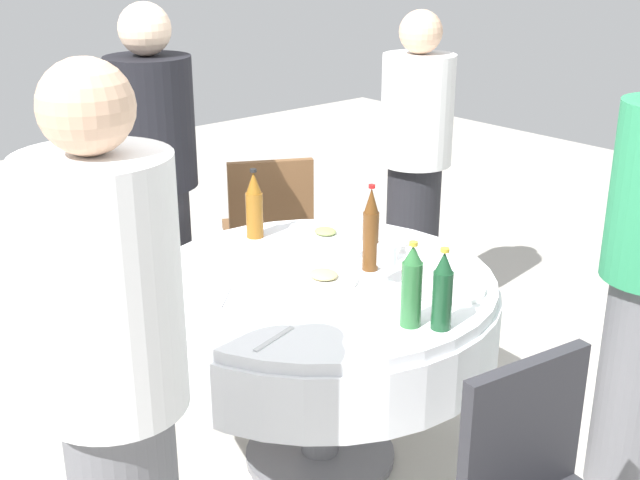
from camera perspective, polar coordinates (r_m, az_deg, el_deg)
ground_plane at (r=3.21m, az=0.00°, el=-14.81°), size 10.00×10.00×0.00m
dining_table at (r=2.91m, az=0.00°, el=-5.36°), size 1.25×1.25×0.74m
bottle_brown_right at (r=2.86m, az=3.55°, el=0.64°), size 0.06×0.06×0.31m
bottle_dark_green_west at (r=2.47m, az=8.51°, el=-3.57°), size 0.06×0.06×0.26m
bottle_amber_south at (r=3.18m, az=-4.59°, el=2.37°), size 0.07×0.07×0.28m
bottle_green_mid at (r=2.47m, az=6.39°, el=-3.26°), size 0.06×0.06×0.27m
wine_glass_mid at (r=2.96m, az=2.72°, el=0.65°), size 0.07×0.07×0.16m
wine_glass_near at (r=2.76m, az=4.66°, el=-1.14°), size 0.07×0.07×0.14m
plate_rear at (r=3.20m, az=0.37°, el=0.37°), size 0.20×0.20×0.04m
plate_left at (r=2.77m, az=8.85°, el=-3.35°), size 0.25×0.25×0.02m
plate_outer at (r=2.80m, az=0.25°, el=-2.68°), size 0.23×0.23×0.04m
fork_west at (r=2.43m, az=-3.21°, el=-6.87°), size 0.06×0.18×0.00m
fork_south at (r=3.05m, az=-5.02°, el=-0.97°), size 0.11×0.16×0.00m
spoon_mid at (r=2.71m, az=-6.65°, el=-3.92°), size 0.14×0.14×0.00m
folded_napkin at (r=3.14m, az=6.00°, el=-0.12°), size 0.19×0.19×0.02m
person_west at (r=3.97m, az=6.62°, el=5.03°), size 0.34×0.34×1.53m
person_south at (r=1.98m, az=-14.01°, el=-10.59°), size 0.34×0.34×1.64m
person_mid at (r=3.42m, az=-11.26°, el=3.00°), size 0.34×0.34×1.61m
chair_inner at (r=3.99m, az=-3.60°, el=1.01°), size 0.54×0.54×0.87m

